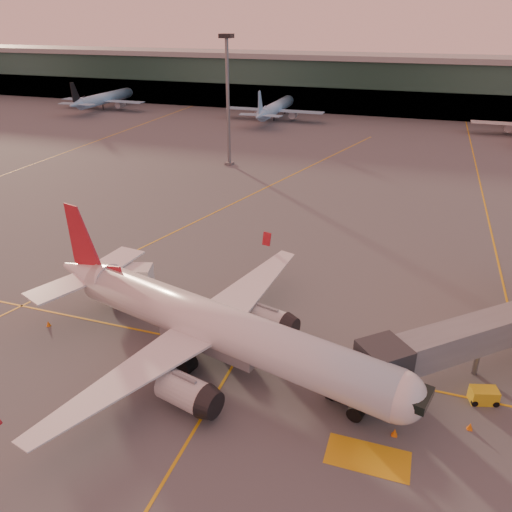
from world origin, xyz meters
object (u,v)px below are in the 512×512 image
(pushback_tug, at_px, (352,391))
(catering_truck, at_px, (128,282))
(gpu_cart, at_px, (484,396))
(main_airplane, at_px, (211,326))

(pushback_tug, bearing_deg, catering_truck, 172.65)
(gpu_cart, relative_size, pushback_tug, 0.59)
(main_airplane, height_order, catering_truck, main_airplane)
(main_airplane, xyz_separation_m, gpu_cart, (23.29, 2.05, -3.22))
(main_airplane, bearing_deg, pushback_tug, 10.14)
(catering_truck, xyz_separation_m, pushback_tug, (25.91, -8.01, -1.61))
(main_airplane, relative_size, pushback_tug, 9.31)
(catering_truck, bearing_deg, main_airplane, -44.29)
(gpu_cart, bearing_deg, main_airplane, 169.34)
(gpu_cart, distance_m, pushback_tug, 10.78)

